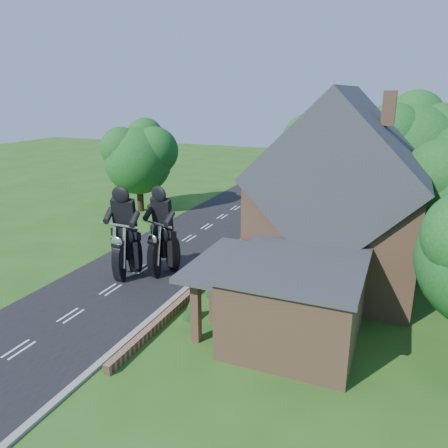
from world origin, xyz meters
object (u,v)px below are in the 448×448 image
at_px(house, 338,203).
at_px(motorcycle_lead, 164,261).
at_px(motorcycle_follow, 128,264).
at_px(garden_wall, 223,265).
at_px(annex, 293,299).

distance_m(house, motorcycle_lead, 10.10).
bearing_deg(motorcycle_follow, motorcycle_lead, -144.07).
height_order(garden_wall, annex, annex).
bearing_deg(motorcycle_follow, annex, 167.38).
bearing_deg(garden_wall, house, 9.17).
bearing_deg(garden_wall, motorcycle_lead, -142.32).
distance_m(motorcycle_lead, motorcycle_follow, 2.02).
relative_size(garden_wall, motorcycle_lead, 13.31).
distance_m(house, annex, 7.30).
bearing_deg(motorcycle_follow, house, -156.40).
distance_m(annex, motorcycle_lead, 9.14).
xyz_separation_m(annex, motorcycle_follow, (-9.97, 2.56, -0.99)).
height_order(house, motorcycle_lead, house).
height_order(house, annex, house).
distance_m(annex, motorcycle_follow, 10.34).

